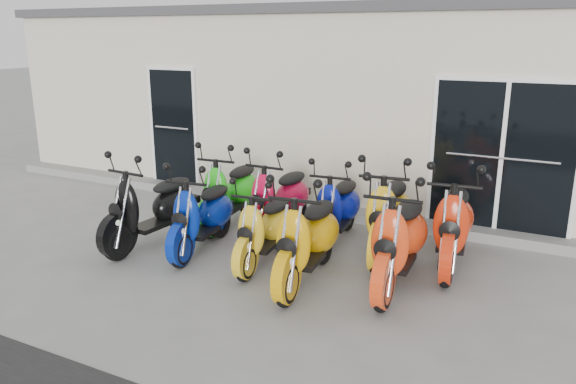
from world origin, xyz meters
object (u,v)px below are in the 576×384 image
object	(u,v)px
scooter_back_extra	(454,212)
scooter_front_orange_b	(308,226)
scooter_back_green	(230,182)
scooter_back_red	(279,189)
scooter_front_black	(152,197)
scooter_back_blue	(338,199)
scooter_front_red	(400,227)
scooter_back_yellow	(389,203)
scooter_front_orange_a	(265,219)
scooter_front_blue	(202,205)

from	to	relation	value
scooter_back_extra	scooter_front_orange_b	bearing A→B (deg)	-144.50
scooter_back_green	scooter_back_red	xyz separation A→B (m)	(0.84, 0.01, -0.01)
scooter_front_black	scooter_front_orange_b	world-z (taller)	scooter_front_orange_b
scooter_back_green	scooter_back_blue	size ratio (longest dim) A/B	1.06
scooter_back_extra	scooter_back_red	bearing A→B (deg)	171.82
scooter_back_green	scooter_back_extra	xyz separation A→B (m)	(3.37, -0.05, 0.04)
scooter_front_black	scooter_back_blue	world-z (taller)	scooter_front_black
scooter_back_blue	scooter_back_extra	bearing A→B (deg)	-9.19
scooter_back_green	scooter_back_extra	bearing A→B (deg)	-5.86
scooter_front_red	scooter_back_yellow	size ratio (longest dim) A/B	1.01
scooter_front_black	scooter_back_red	distance (m)	1.82
scooter_back_blue	scooter_back_yellow	size ratio (longest dim) A/B	0.90
scooter_back_extra	scooter_front_red	bearing A→B (deg)	-122.58
scooter_front_black	scooter_front_red	xyz separation A→B (m)	(3.45, 0.26, 0.03)
scooter_front_black	scooter_back_green	distance (m)	1.32
scooter_front_orange_a	scooter_front_orange_b	size ratio (longest dim) A/B	0.87
scooter_front_orange_a	scooter_front_red	world-z (taller)	scooter_front_red
scooter_back_green	scooter_front_black	bearing A→B (deg)	-117.63
scooter_back_red	scooter_front_orange_a	bearing A→B (deg)	-69.69
scooter_front_orange_b	scooter_front_orange_a	bearing A→B (deg)	154.99
scooter_front_orange_b	scooter_back_extra	bearing A→B (deg)	37.13
scooter_back_yellow	scooter_back_blue	bearing A→B (deg)	165.56
scooter_front_black	scooter_back_green	xyz separation A→B (m)	(0.51, 1.22, -0.01)
scooter_front_orange_b	scooter_back_green	world-z (taller)	scooter_front_orange_b
scooter_front_red	scooter_back_red	xyz separation A→B (m)	(-2.10, 0.96, -0.05)
scooter_back_blue	scooter_front_orange_a	bearing A→B (deg)	-120.61
scooter_front_orange_b	scooter_back_blue	world-z (taller)	scooter_front_orange_b
scooter_front_red	scooter_back_blue	size ratio (longest dim) A/B	1.13
scooter_back_extra	scooter_front_black	bearing A→B (deg)	-170.11
scooter_front_black	scooter_front_red	bearing A→B (deg)	8.34
scooter_front_orange_b	scooter_front_black	bearing A→B (deg)	171.66
scooter_front_orange_a	scooter_back_red	distance (m)	1.17
scooter_front_black	scooter_front_orange_b	xyz separation A→B (m)	(2.45, -0.13, 0.01)
scooter_front_orange_a	scooter_front_black	bearing A→B (deg)	179.40
scooter_front_blue	scooter_front_orange_a	bearing A→B (deg)	-8.75
scooter_front_red	scooter_back_green	world-z (taller)	scooter_front_red
scooter_front_orange_a	scooter_back_yellow	size ratio (longest dim) A/B	0.84
scooter_front_orange_a	scooter_back_yellow	xyz separation A→B (m)	(1.30, 1.04, 0.11)
scooter_front_blue	scooter_back_yellow	distance (m)	2.50
scooter_front_blue	scooter_back_blue	bearing A→B (deg)	28.72
scooter_front_red	scooter_back_blue	bearing A→B (deg)	136.23
scooter_front_orange_a	scooter_front_orange_b	world-z (taller)	scooter_front_orange_b
scooter_front_red	scooter_back_green	size ratio (longest dim) A/B	1.07
scooter_front_orange_b	scooter_back_yellow	size ratio (longest dim) A/B	0.98
scooter_front_orange_b	scooter_back_green	xyz separation A→B (m)	(-1.95, 1.35, -0.02)
scooter_back_extra	scooter_back_blue	bearing A→B (deg)	169.55
scooter_front_blue	scooter_back_extra	world-z (taller)	scooter_back_extra
scooter_front_orange_b	scooter_back_blue	bearing A→B (deg)	92.46
scooter_front_orange_b	scooter_back_blue	size ratio (longest dim) A/B	1.09
scooter_front_orange_a	scooter_back_blue	world-z (taller)	scooter_back_blue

